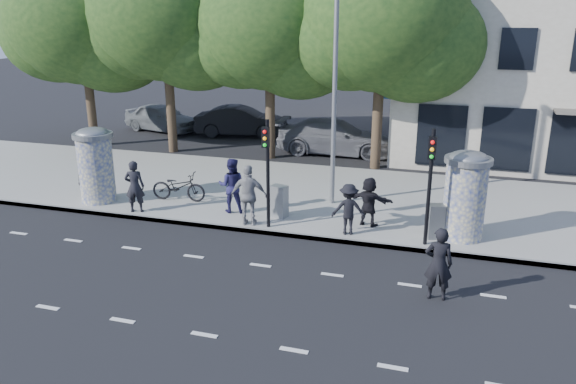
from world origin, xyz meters
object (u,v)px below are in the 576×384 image
(car_left, at_px, (162,117))
(ad_column_left, at_px, (96,163))
(car_mid, at_px, (241,121))
(street_lamp, at_px, (335,69))
(ped_c, at_px, (232,185))
(ped_b, at_px, (135,186))
(car_right, at_px, (335,137))
(cabinet_right, at_px, (436,221))
(man_road, at_px, (438,264))
(traffic_pole_near, at_px, (267,163))
(ped_f, at_px, (369,202))
(ped_e, at_px, (249,195))
(cabinet_left, at_px, (279,201))
(ped_d, at_px, (349,209))
(ad_column_right, at_px, (465,193))
(ped_a, at_px, (90,177))
(bicycle, at_px, (179,187))
(traffic_pole_far, at_px, (430,176))

(car_left, bearing_deg, ad_column_left, -145.67)
(car_left, distance_m, car_mid, 4.81)
(street_lamp, bearing_deg, ped_c, -149.06)
(ped_b, xyz_separation_m, car_right, (4.55, 10.51, -0.22))
(cabinet_right, bearing_deg, man_road, -104.99)
(traffic_pole_near, height_order, ped_c, traffic_pole_near)
(ad_column_left, relative_size, car_left, 0.57)
(ad_column_left, relative_size, ped_f, 1.69)
(ped_e, xyz_separation_m, car_left, (-10.22, 12.94, -0.33))
(man_road, xyz_separation_m, car_mid, (-11.30, 16.03, -0.10))
(cabinet_left, bearing_deg, ped_f, 16.24)
(street_lamp, distance_m, man_road, 7.93)
(man_road, distance_m, car_right, 14.56)
(ped_d, height_order, ped_f, same)
(ped_b, bearing_deg, traffic_pole_near, 160.76)
(ad_column_right, relative_size, ped_a, 1.47)
(bicycle, height_order, car_mid, car_mid)
(ad_column_left, relative_size, cabinet_right, 2.55)
(street_lamp, bearing_deg, traffic_pole_near, -116.23)
(traffic_pole_far, bearing_deg, bicycle, 169.77)
(traffic_pole_near, height_order, bicycle, traffic_pole_near)
(traffic_pole_far, bearing_deg, car_left, 140.30)
(ad_column_left, distance_m, ad_column_right, 12.40)
(ad_column_right, distance_m, ped_d, 3.43)
(traffic_pole_near, bearing_deg, ad_column_left, 173.89)
(ped_c, distance_m, car_mid, 12.88)
(ped_a, relative_size, ped_e, 0.93)
(traffic_pole_near, height_order, car_left, traffic_pole_near)
(traffic_pole_far, xyz_separation_m, car_right, (-4.97, 10.61, -1.41))
(ped_d, bearing_deg, traffic_pole_near, -7.25)
(ad_column_left, bearing_deg, street_lamp, 14.94)
(traffic_pole_near, bearing_deg, ped_b, 178.86)
(cabinet_left, bearing_deg, ped_b, -154.52)
(traffic_pole_near, bearing_deg, car_left, 129.87)
(ped_f, bearing_deg, car_right, -57.95)
(ped_d, xyz_separation_m, cabinet_right, (2.56, 0.43, -0.27))
(ped_b, height_order, car_left, ped_b)
(ad_column_left, height_order, traffic_pole_far, traffic_pole_far)
(man_road, height_order, bicycle, man_road)
(ad_column_left, distance_m, man_road, 12.41)
(ped_a, xyz_separation_m, ped_f, (9.80, 0.50, -0.11))
(ped_e, bearing_deg, ped_c, -52.60)
(ped_d, bearing_deg, traffic_pole_far, 162.62)
(ad_column_left, xyz_separation_m, cabinet_right, (11.66, -0.07, -0.87))
(ped_d, bearing_deg, ped_a, -14.51)
(ped_c, relative_size, cabinet_left, 1.73)
(ad_column_left, relative_size, car_mid, 0.54)
(ped_a, height_order, car_right, ped_a)
(traffic_pole_far, xyz_separation_m, ped_c, (-6.41, 1.03, -1.16))
(ad_column_left, distance_m, traffic_pole_far, 11.44)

